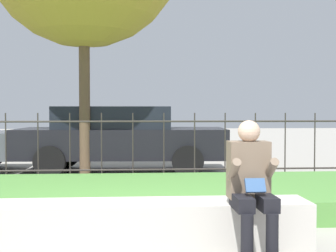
{
  "coord_description": "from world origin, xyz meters",
  "views": [
    {
      "loc": [
        0.04,
        -4.55,
        1.37
      ],
      "look_at": [
        0.64,
        3.9,
        1.08
      ],
      "focal_mm": 50.0,
      "sensor_mm": 36.0,
      "label": 1
    }
  ],
  "objects": [
    {
      "name": "iron_fence",
      "position": [
        0.0,
        4.1,
        0.69
      ],
      "size": [
        8.63,
        0.03,
        1.32
      ],
      "color": "#332D28",
      "rests_on": "ground_plane"
    },
    {
      "name": "stone_bench",
      "position": [
        0.2,
        0.0,
        0.21
      ],
      "size": [
        3.1,
        0.54,
        0.47
      ],
      "color": "beige",
      "rests_on": "ground_plane"
    },
    {
      "name": "person_seated_reader",
      "position": [
        1.12,
        -0.3,
        0.7
      ],
      "size": [
        0.42,
        0.73,
        1.27
      ],
      "color": "black",
      "rests_on": "ground_plane"
    },
    {
      "name": "ground_plane",
      "position": [
        0.0,
        0.0,
        0.0
      ],
      "size": [
        60.0,
        60.0,
        0.0
      ],
      "primitive_type": "plane",
      "color": "#A8A399"
    },
    {
      "name": "car_parked_center",
      "position": [
        -0.29,
        5.81,
        0.77
      ],
      "size": [
        4.6,
        2.05,
        1.45
      ],
      "rotation": [
        0.0,
        0.0,
        -0.05
      ],
      "color": "black",
      "rests_on": "ground_plane"
    },
    {
      "name": "grass_berm",
      "position": [
        0.0,
        2.06,
        0.15
      ],
      "size": [
        10.63,
        2.72,
        0.29
      ],
      "color": "#569342",
      "rests_on": "ground_plane"
    }
  ]
}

